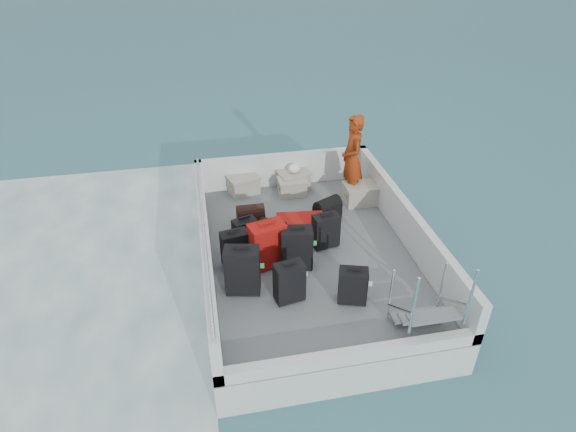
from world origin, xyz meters
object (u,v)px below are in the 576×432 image
suitcase_5 (267,245)px  suitcase_7 (326,231)px  suitcase_0 (242,271)px  suitcase_2 (245,234)px  passenger (352,159)px  suitcase_1 (235,249)px  crate_0 (244,186)px  suitcase_8 (301,227)px  crate_1 (292,187)px  suitcase_6 (353,286)px  suitcase_3 (289,283)px  crate_2 (294,181)px  suitcase_4 (297,249)px  crate_3 (361,195)px

suitcase_5 → suitcase_7: 1.11m
suitcase_0 → suitcase_2: (0.17, 1.10, -0.11)m
passenger → suitcase_7: bearing=-28.9°
passenger → suitcase_1: bearing=-53.0°
crate_0 → suitcase_8: bearing=-64.5°
suitcase_7 → crate_1: (-0.20, 1.86, -0.15)m
suitcase_1 → suitcase_6: (1.61, -1.20, -0.03)m
suitcase_2 → crate_0: (0.20, 1.90, -0.11)m
suitcase_3 → suitcase_8: (0.53, 1.62, -0.17)m
suitcase_0 → crate_0: suitcase_0 is taller
suitcase_2 → suitcase_0: bearing=-116.5°
suitcase_5 → suitcase_6: (1.09, -1.11, -0.10)m
suitcase_0 → suitcase_6: bearing=-7.4°
suitcase_3 → suitcase_6: bearing=-24.2°
suitcase_5 → suitcase_1: bearing=155.4°
crate_2 → suitcase_6: bearing=-87.7°
suitcase_7 → crate_2: 2.09m
suitcase_2 → suitcase_8: size_ratio=0.69×
suitcase_4 → suitcase_8: 0.94m
suitcase_5 → crate_3: size_ratio=1.25×
suitcase_1 → suitcase_7: 1.60m
suitcase_6 → crate_0: 3.74m
suitcase_0 → suitcase_3: (0.65, -0.32, -0.07)m
suitcase_1 → suitcase_0: bearing=-96.1°
passenger → suitcase_8: bearing=-46.9°
crate_3 → crate_1: bearing=155.0°
crate_0 → crate_1: bearing=-15.0°
crate_0 → crate_3: size_ratio=0.91×
suitcase_0 → suitcase_6: size_ratio=1.36×
suitcase_3 → crate_3: size_ratio=1.05×
suitcase_6 → crate_0: size_ratio=1.02×
suitcase_2 → suitcase_4: (0.75, -0.68, 0.08)m
suitcase_3 → suitcase_7: (0.88, 1.22, -0.02)m
suitcase_3 → crate_1: suitcase_3 is taller
suitcase_0 → suitcase_3: bearing=-14.7°
suitcase_0 → crate_1: 3.06m
crate_2 → suitcase_1: bearing=-122.4°
suitcase_2 → suitcase_5: 0.62m
suitcase_0 → suitcase_5: 0.74m
suitcase_3 → suitcase_5: (-0.18, 0.90, 0.06)m
suitcase_0 → passenger: 3.44m
suitcase_1 → suitcase_5: 0.53m
suitcase_5 → suitcase_7: bearing=1.8°
suitcase_7 → crate_0: (-1.16, 2.11, -0.14)m
suitcase_4 → suitcase_6: (0.64, -0.96, -0.08)m
crate_2 → passenger: 1.37m
crate_1 → passenger: bearing=-18.4°
suitcase_0 → crate_3: bearing=51.4°
suitcase_4 → suitcase_7: suitcase_4 is taller
suitcase_6 → crate_1: 3.30m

